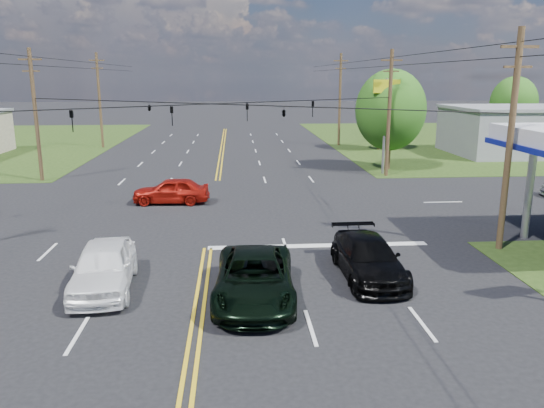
{
  "coord_description": "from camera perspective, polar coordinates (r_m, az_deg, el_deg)",
  "views": [
    {
      "loc": [
        1.24,
        -18.78,
        7.49
      ],
      "look_at": [
        3.03,
        6.0,
        1.52
      ],
      "focal_mm": 35.0,
      "sensor_mm": 36.0,
      "label": 1
    }
  ],
  "objects": [
    {
      "name": "tree_far_r",
      "position": [
        69.11,
        24.55,
        9.87
      ],
      "size": [
        5.32,
        5.32,
        7.63
      ],
      "color": "#44301C",
      "rests_on": "ground"
    },
    {
      "name": "pole_right_far",
      "position": [
        59.99,
        7.31,
        11.18
      ],
      "size": [
        1.6,
        0.28,
        10.0
      ],
      "color": "#44301C",
      "rests_on": "ground"
    },
    {
      "name": "stop_bar",
      "position": [
        24.28,
        4.99,
        -4.52
      ],
      "size": [
        10.0,
        0.5,
        0.02
      ],
      "primitive_type": "cube",
      "color": "silver",
      "rests_on": "ground"
    },
    {
      "name": "pickup_white",
      "position": [
        20.06,
        -17.67,
        -6.45
      ],
      "size": [
        2.47,
        5.24,
        1.73
      ],
      "primitive_type": "imported",
      "rotation": [
        0.0,
        0.0,
        0.09
      ],
      "color": "white",
      "rests_on": "ground"
    },
    {
      "name": "span_wire_signals",
      "position": [
        30.85,
        -6.55,
        10.64
      ],
      "size": [
        26.0,
        18.0,
        1.13
      ],
      "color": "black",
      "rests_on": "ground"
    },
    {
      "name": "tree_right_b",
      "position": [
        56.96,
        11.59,
        9.94
      ],
      "size": [
        4.94,
        4.94,
        7.09
      ],
      "color": "#44301C",
      "rests_on": "ground"
    },
    {
      "name": "tree_right_a",
      "position": [
        44.72,
        12.64,
        9.82
      ],
      "size": [
        5.7,
        5.7,
        8.18
      ],
      "color": "#44301C",
      "rests_on": "ground"
    },
    {
      "name": "power_lines",
      "position": [
        28.83,
        -6.86,
        15.62
      ],
      "size": [
        26.04,
        100.0,
        0.64
      ],
      "color": "black",
      "rests_on": "ground"
    },
    {
      "name": "pole_left_far",
      "position": [
        60.53,
        -18.06,
        10.66
      ],
      "size": [
        1.6,
        0.28,
        10.0
      ],
      "color": "#44301C",
      "rests_on": "ground"
    },
    {
      "name": "pickup_dkgreen",
      "position": [
        18.29,
        -1.9,
        -7.95
      ],
      "size": [
        2.98,
        5.93,
        1.61
      ],
      "primitive_type": "imported",
      "rotation": [
        0.0,
        0.0,
        -0.05
      ],
      "color": "black",
      "rests_on": "ground"
    },
    {
      "name": "pole_nw",
      "position": [
        42.34,
        -24.09,
        8.86
      ],
      "size": [
        1.6,
        0.28,
        9.5
      ],
      "color": "#44301C",
      "rests_on": "ground"
    },
    {
      "name": "pole_se",
      "position": [
        24.89,
        24.24,
        6.38
      ],
      "size": [
        1.6,
        0.28,
        9.5
      ],
      "color": "#44301C",
      "rests_on": "ground"
    },
    {
      "name": "suv_black",
      "position": [
        20.66,
        10.29,
        -5.72
      ],
      "size": [
        2.26,
        5.33,
        1.53
      ],
      "primitive_type": "imported",
      "rotation": [
        0.0,
        0.0,
        0.02
      ],
      "color": "black",
      "rests_on": "ground"
    },
    {
      "name": "retail_ne",
      "position": [
        58.6,
        25.48,
        7.03
      ],
      "size": [
        14.0,
        10.0,
        4.4
      ],
      "primitive_type": "cube",
      "color": "slate",
      "rests_on": "ground"
    },
    {
      "name": "sedan_red",
      "position": [
        32.71,
        -10.8,
        1.43
      ],
      "size": [
        4.66,
        2.04,
        1.56
      ],
      "primitive_type": "imported",
      "rotation": [
        0.0,
        0.0,
        -1.61
      ],
      "color": "#A0130B",
      "rests_on": "ground"
    },
    {
      "name": "polesign_ne",
      "position": [
        42.48,
        12.15,
        10.75
      ],
      "size": [
        2.04,
        0.34,
        7.4
      ],
      "color": "#A5A5AA",
      "rests_on": "ground"
    },
    {
      "name": "ground",
      "position": [
        31.71,
        -6.26,
        -0.24
      ],
      "size": [
        280.0,
        280.0,
        0.0
      ],
      "primitive_type": "plane",
      "color": "black",
      "rests_on": "ground"
    },
    {
      "name": "grass_ne",
      "position": [
        71.68,
        24.15,
        6.34
      ],
      "size": [
        46.0,
        48.0,
        0.03
      ],
      "primitive_type": "cube",
      "color": "#233912",
      "rests_on": "ground"
    },
    {
      "name": "pole_ne",
      "position": [
        41.57,
        12.48,
        9.64
      ],
      "size": [
        1.6,
        0.28,
        9.5
      ],
      "color": "#44301C",
      "rests_on": "ground"
    }
  ]
}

